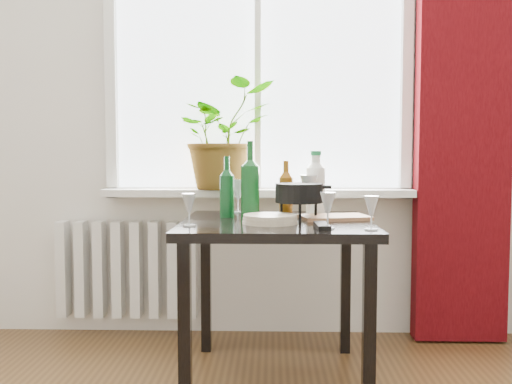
{
  "coord_description": "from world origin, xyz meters",
  "views": [
    {
      "loc": [
        0.08,
        -1.03,
        1.05
      ],
      "look_at": [
        0.01,
        1.55,
        0.87
      ],
      "focal_mm": 40.0,
      "sensor_mm": 36.0,
      "label": 1
    }
  ],
  "objects_px": {
    "wineglass_front_right": "(328,210)",
    "wine_bottle_left": "(227,187)",
    "bottle_amber": "(286,188)",
    "fondue_pot": "(299,202)",
    "wine_bottle_right": "(250,179)",
    "potted_plant": "(222,135)",
    "wineglass_back_left": "(238,196)",
    "plate_stack": "(270,219)",
    "wineglass_far_right": "(371,213)",
    "cutting_board": "(334,217)",
    "table": "(276,240)",
    "radiator": "(127,269)",
    "cleaning_bottle": "(316,182)",
    "wineglass_back_center": "(309,195)",
    "tv_remote": "(322,226)",
    "wineglass_front_left": "(189,210)"
  },
  "relations": [
    {
      "from": "table",
      "to": "wineglass_far_right",
      "type": "bearing_deg",
      "value": -39.48
    },
    {
      "from": "cleaning_bottle",
      "to": "wineglass_front_right",
      "type": "xyz_separation_m",
      "value": [
        0.01,
        -0.51,
        -0.09
      ]
    },
    {
      "from": "potted_plant",
      "to": "fondue_pot",
      "type": "distance_m",
      "value": 0.76
    },
    {
      "from": "wine_bottle_right",
      "to": "wine_bottle_left",
      "type": "bearing_deg",
      "value": 146.56
    },
    {
      "from": "radiator",
      "to": "wineglass_front_left",
      "type": "xyz_separation_m",
      "value": [
        0.48,
        -0.84,
        0.43
      ]
    },
    {
      "from": "potted_plant",
      "to": "plate_stack",
      "type": "bearing_deg",
      "value": -68.84
    },
    {
      "from": "cleaning_bottle",
      "to": "wineglass_back_center",
      "type": "xyz_separation_m",
      "value": [
        -0.04,
        -0.07,
        -0.06
      ]
    },
    {
      "from": "wineglass_back_left",
      "to": "plate_stack",
      "type": "height_order",
      "value": "wineglass_back_left"
    },
    {
      "from": "wineglass_front_right",
      "to": "wineglass_far_right",
      "type": "xyz_separation_m",
      "value": [
        0.17,
        -0.03,
        -0.01
      ]
    },
    {
      "from": "wineglass_back_center",
      "to": "plate_stack",
      "type": "height_order",
      "value": "wineglass_back_center"
    },
    {
      "from": "table",
      "to": "wine_bottle_left",
      "type": "bearing_deg",
      "value": 151.79
    },
    {
      "from": "wine_bottle_right",
      "to": "radiator",
      "type": "bearing_deg",
      "value": 141.54
    },
    {
      "from": "radiator",
      "to": "wineglass_front_left",
      "type": "distance_m",
      "value": 1.06
    },
    {
      "from": "wine_bottle_left",
      "to": "cleaning_bottle",
      "type": "height_order",
      "value": "cleaning_bottle"
    },
    {
      "from": "radiator",
      "to": "wineglass_back_left",
      "type": "xyz_separation_m",
      "value": [
        0.66,
        -0.3,
        0.45
      ]
    },
    {
      "from": "bottle_amber",
      "to": "wineglass_back_center",
      "type": "distance_m",
      "value": 0.12
    },
    {
      "from": "table",
      "to": "wine_bottle_right",
      "type": "bearing_deg",
      "value": 157.25
    },
    {
      "from": "wine_bottle_left",
      "to": "wineglass_back_center",
      "type": "relative_size",
      "value": 1.41
    },
    {
      "from": "plate_stack",
      "to": "bottle_amber",
      "type": "bearing_deg",
      "value": 75.49
    },
    {
      "from": "cleaning_bottle",
      "to": "wineglass_far_right",
      "type": "xyz_separation_m",
      "value": [
        0.18,
        -0.54,
        -0.09
      ]
    },
    {
      "from": "tv_remote",
      "to": "cutting_board",
      "type": "distance_m",
      "value": 0.33
    },
    {
      "from": "bottle_amber",
      "to": "fondue_pot",
      "type": "height_order",
      "value": "bottle_amber"
    },
    {
      "from": "radiator",
      "to": "cutting_board",
      "type": "height_order",
      "value": "cutting_board"
    },
    {
      "from": "wine_bottle_left",
      "to": "fondue_pot",
      "type": "height_order",
      "value": "wine_bottle_left"
    },
    {
      "from": "wineglass_back_center",
      "to": "wineglass_back_left",
      "type": "bearing_deg",
      "value": 153.56
    },
    {
      "from": "table",
      "to": "wineglass_front_right",
      "type": "bearing_deg",
      "value": -53.64
    },
    {
      "from": "plate_stack",
      "to": "wineglass_front_right",
      "type": "bearing_deg",
      "value": -35.58
    },
    {
      "from": "wine_bottle_right",
      "to": "wineglass_back_left",
      "type": "relative_size",
      "value": 2.11
    },
    {
      "from": "wineglass_back_left",
      "to": "potted_plant",
      "type": "bearing_deg",
      "value": 112.44
    },
    {
      "from": "potted_plant",
      "to": "bottle_amber",
      "type": "distance_m",
      "value": 0.59
    },
    {
      "from": "table",
      "to": "fondue_pot",
      "type": "height_order",
      "value": "fondue_pot"
    },
    {
      "from": "wineglass_back_left",
      "to": "cutting_board",
      "type": "xyz_separation_m",
      "value": [
        0.46,
        -0.27,
        -0.08
      ]
    },
    {
      "from": "potted_plant",
      "to": "tv_remote",
      "type": "distance_m",
      "value": 1.04
    },
    {
      "from": "bottle_amber",
      "to": "cutting_board",
      "type": "relative_size",
      "value": 0.88
    },
    {
      "from": "radiator",
      "to": "wineglass_back_left",
      "type": "height_order",
      "value": "wineglass_back_left"
    },
    {
      "from": "wine_bottle_left",
      "to": "cutting_board",
      "type": "height_order",
      "value": "wine_bottle_left"
    },
    {
      "from": "wine_bottle_right",
      "to": "potted_plant",
      "type": "bearing_deg",
      "value": 108.33
    },
    {
      "from": "potted_plant",
      "to": "cleaning_bottle",
      "type": "height_order",
      "value": "potted_plant"
    },
    {
      "from": "wine_bottle_left",
      "to": "wine_bottle_right",
      "type": "xyz_separation_m",
      "value": [
        0.11,
        -0.08,
        0.04
      ]
    },
    {
      "from": "wineglass_front_right",
      "to": "wine_bottle_left",
      "type": "bearing_deg",
      "value": 137.34
    },
    {
      "from": "radiator",
      "to": "wineglass_front_right",
      "type": "xyz_separation_m",
      "value": [
        1.06,
        -0.91,
        0.44
      ]
    },
    {
      "from": "radiator",
      "to": "wineglass_front_left",
      "type": "bearing_deg",
      "value": -60.18
    },
    {
      "from": "potted_plant",
      "to": "cutting_board",
      "type": "relative_size",
      "value": 1.91
    },
    {
      "from": "table",
      "to": "potted_plant",
      "type": "xyz_separation_m",
      "value": [
        -0.3,
        0.58,
        0.5
      ]
    },
    {
      "from": "wineglass_far_right",
      "to": "cutting_board",
      "type": "xyz_separation_m",
      "value": [
        -0.11,
        0.37,
        -0.06
      ]
    },
    {
      "from": "plate_stack",
      "to": "tv_remote",
      "type": "xyz_separation_m",
      "value": [
        0.21,
        -0.14,
        -0.01
      ]
    },
    {
      "from": "bottle_amber",
      "to": "wineglass_front_right",
      "type": "height_order",
      "value": "bottle_amber"
    },
    {
      "from": "fondue_pot",
      "to": "potted_plant",
      "type": "bearing_deg",
      "value": 147.68
    },
    {
      "from": "table",
      "to": "wineglass_far_right",
      "type": "relative_size",
      "value": 6.08
    },
    {
      "from": "cleaning_bottle",
      "to": "wineglass_far_right",
      "type": "distance_m",
      "value": 0.58
    }
  ]
}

